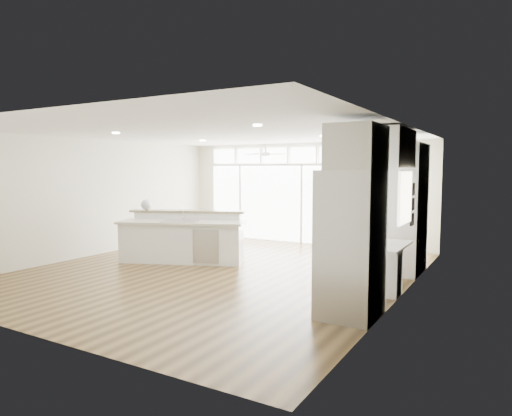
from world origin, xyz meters
The scene contains 24 objects.
floor centered at (0.00, 0.00, -0.01)m, with size 7.00×8.00×0.02m, color #3D2A13.
ceiling centered at (0.00, 0.00, 2.70)m, with size 7.00×8.00×0.02m, color white.
wall_back centered at (0.00, 4.00, 1.35)m, with size 7.00×0.04×2.70m, color beige.
wall_front centered at (0.00, -4.00, 1.35)m, with size 7.00×0.04×2.70m, color beige.
wall_left centered at (-3.50, 0.00, 1.35)m, with size 0.04×8.00×2.70m, color beige.
wall_right centered at (3.50, 0.00, 1.35)m, with size 0.04×8.00×2.70m, color beige.
glass_wall centered at (0.00, 3.94, 1.05)m, with size 5.80×0.06×2.08m, color white.
transom_row centered at (0.00, 3.94, 2.38)m, with size 5.90×0.06×0.40m, color white.
desk_window centered at (3.46, 0.30, 1.55)m, with size 0.04×0.85×0.85m, color white.
ceiling_fan centered at (-0.50, 2.80, 2.48)m, with size 1.16×1.16×0.32m, color silver.
recessed_lights centered at (0.00, 0.20, 2.68)m, with size 3.40×3.00×0.02m, color beige.
oven_cabinet centered at (3.17, 1.80, 1.25)m, with size 0.64×1.20×2.50m, color white.
desk_nook centered at (3.13, 0.30, 0.38)m, with size 0.72×1.30×0.76m, color white.
upper_cabinets centered at (3.17, 0.30, 2.35)m, with size 0.64×1.30×0.64m, color white.
refrigerator centered at (3.11, -1.35, 1.00)m, with size 0.76×0.90×2.00m, color #A7A8AC.
fridge_cabinet centered at (3.17, -1.35, 2.30)m, with size 0.64×0.90×0.60m, color white.
framed_photos centered at (3.46, 0.92, 1.40)m, with size 0.06×0.22×0.80m, color black.
kitchen_island centered at (-1.21, 0.34, 0.54)m, with size 2.73×1.03×1.08m, color white.
rug centered at (2.54, 0.98, 0.01)m, with size 0.93×0.67×0.01m, color #3B2013.
office_chair centered at (2.84, 0.14, 0.50)m, with size 0.52×0.48×1.01m, color black.
fishbowl centered at (-2.24, 0.36, 1.20)m, with size 0.24×0.24×0.24m, color silver.
monitor centered at (3.05, 0.30, 0.97)m, with size 0.08×0.50×0.42m, color black.
keyboard centered at (2.88, 0.30, 0.77)m, with size 0.13×0.35×0.02m, color silver.
potted_plant centered at (3.17, 1.80, 2.62)m, with size 0.27×0.30×0.24m, color #2A5022.
Camera 1 is at (5.06, -7.29, 2.03)m, focal length 32.00 mm.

